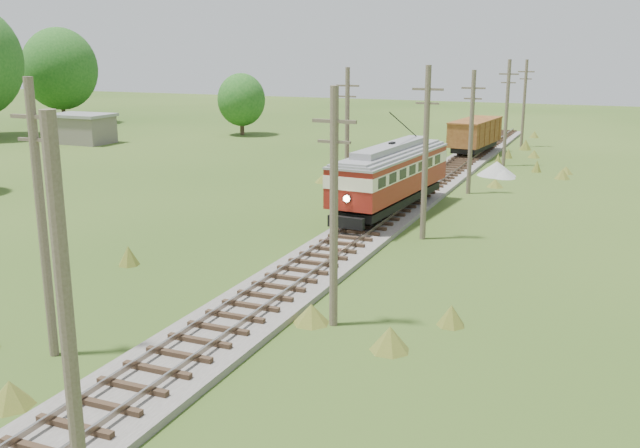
% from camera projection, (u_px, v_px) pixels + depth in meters
% --- Properties ---
extents(railbed_main, '(3.60, 96.00, 0.57)m').
position_uv_depth(railbed_main, '(382.00, 218.00, 41.52)').
color(railbed_main, '#605B54').
rests_on(railbed_main, ground).
extents(streetcar, '(3.90, 12.56, 5.69)m').
position_uv_depth(streetcar, '(391.00, 172.00, 42.32)').
color(streetcar, black).
rests_on(streetcar, ground).
extents(gondola, '(3.60, 8.80, 2.85)m').
position_uv_depth(gondola, '(475.00, 134.00, 65.88)').
color(gondola, black).
rests_on(gondola, ground).
extents(gravel_pile, '(3.14, 3.34, 1.14)m').
position_uv_depth(gravel_pile, '(498.00, 169.00, 55.97)').
color(gravel_pile, gray).
rests_on(gravel_pile, ground).
extents(utility_pole_r_1, '(0.30, 0.30, 8.80)m').
position_uv_depth(utility_pole_r_1, '(69.00, 345.00, 13.39)').
color(utility_pole_r_1, brown).
rests_on(utility_pole_r_1, ground).
extents(utility_pole_r_2, '(1.60, 0.30, 8.60)m').
position_uv_depth(utility_pole_r_2, '(334.00, 207.00, 24.94)').
color(utility_pole_r_2, brown).
rests_on(utility_pole_r_2, ground).
extents(utility_pole_r_3, '(1.60, 0.30, 9.00)m').
position_uv_depth(utility_pole_r_3, '(426.00, 152.00, 36.56)').
color(utility_pole_r_3, brown).
rests_on(utility_pole_r_3, ground).
extents(utility_pole_r_4, '(1.60, 0.30, 8.40)m').
position_uv_depth(utility_pole_r_4, '(471.00, 131.00, 48.34)').
color(utility_pole_r_4, brown).
rests_on(utility_pole_r_4, ground).
extents(utility_pole_r_5, '(1.60, 0.30, 8.90)m').
position_uv_depth(utility_pole_r_5, '(507.00, 112.00, 59.77)').
color(utility_pole_r_5, brown).
rests_on(utility_pole_r_5, ground).
extents(utility_pole_r_6, '(1.60, 0.30, 8.70)m').
position_uv_depth(utility_pole_r_6, '(524.00, 102.00, 71.50)').
color(utility_pole_r_6, brown).
rests_on(utility_pole_r_6, ground).
extents(utility_pole_l_a, '(1.60, 0.30, 9.00)m').
position_uv_depth(utility_pole_l_a, '(41.00, 218.00, 22.34)').
color(utility_pole_l_a, brown).
rests_on(utility_pole_l_a, ground).
extents(utility_pole_l_b, '(1.60, 0.30, 8.60)m').
position_uv_depth(utility_pole_l_b, '(347.00, 131.00, 47.56)').
color(utility_pole_l_b, brown).
rests_on(utility_pole_l_b, ground).
extents(tree_left_5, '(9.66, 9.66, 12.44)m').
position_uv_depth(tree_left_5, '(60.00, 69.00, 93.11)').
color(tree_left_5, '#38281C').
rests_on(tree_left_5, ground).
extents(tree_mid_a, '(5.46, 5.46, 7.03)m').
position_uv_depth(tree_mid_a, '(241.00, 100.00, 81.54)').
color(tree_mid_a, '#38281C').
rests_on(tree_mid_a, ground).
extents(shed, '(6.40, 4.40, 3.10)m').
position_uv_depth(shed, '(82.00, 128.00, 75.01)').
color(shed, slate).
rests_on(shed, ground).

